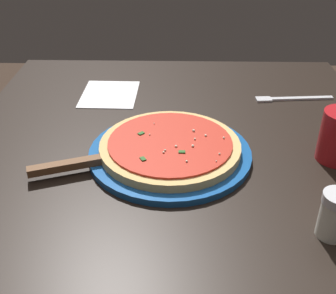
{
  "coord_description": "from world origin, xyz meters",
  "views": [
    {
      "loc": [
        0.7,
        0.0,
        1.21
      ],
      "look_at": [
        0.01,
        -0.01,
        0.79
      ],
      "focal_mm": 45.77,
      "sensor_mm": 36.0,
      "label": 1
    }
  ],
  "objects_px": {
    "napkin_folded_right": "(108,94)",
    "fork": "(288,99)",
    "pizza": "(168,146)",
    "serving_plate": "(168,153)",
    "pizza_server": "(86,163)",
    "parmesan_shaker": "(332,215)"
  },
  "relations": [
    {
      "from": "pizza_server",
      "to": "parmesan_shaker",
      "type": "distance_m",
      "value": 0.42
    },
    {
      "from": "parmesan_shaker",
      "to": "pizza_server",
      "type": "bearing_deg",
      "value": -112.09
    },
    {
      "from": "napkin_folded_right",
      "to": "fork",
      "type": "distance_m",
      "value": 0.44
    },
    {
      "from": "serving_plate",
      "to": "pizza_server",
      "type": "distance_m",
      "value": 0.15
    },
    {
      "from": "serving_plate",
      "to": "napkin_folded_right",
      "type": "xyz_separation_m",
      "value": [
        -0.27,
        -0.15,
        -0.01
      ]
    },
    {
      "from": "parmesan_shaker",
      "to": "fork",
      "type": "bearing_deg",
      "value": 174.82
    },
    {
      "from": "pizza",
      "to": "parmesan_shaker",
      "type": "bearing_deg",
      "value": 49.05
    },
    {
      "from": "fork",
      "to": "parmesan_shaker",
      "type": "height_order",
      "value": "parmesan_shaker"
    },
    {
      "from": "fork",
      "to": "parmesan_shaker",
      "type": "distance_m",
      "value": 0.47
    },
    {
      "from": "pizza",
      "to": "napkin_folded_right",
      "type": "relative_size",
      "value": 1.67
    },
    {
      "from": "fork",
      "to": "serving_plate",
      "type": "bearing_deg",
      "value": -47.85
    },
    {
      "from": "pizza_server",
      "to": "napkin_folded_right",
      "type": "height_order",
      "value": "pizza_server"
    },
    {
      "from": "pizza",
      "to": "fork",
      "type": "height_order",
      "value": "pizza"
    },
    {
      "from": "pizza_server",
      "to": "fork",
      "type": "relative_size",
      "value": 1.19
    },
    {
      "from": "pizza",
      "to": "pizza_server",
      "type": "relative_size",
      "value": 1.19
    },
    {
      "from": "serving_plate",
      "to": "pizza",
      "type": "distance_m",
      "value": 0.02
    },
    {
      "from": "pizza",
      "to": "parmesan_shaker",
      "type": "xyz_separation_m",
      "value": [
        0.21,
        0.24,
        0.02
      ]
    },
    {
      "from": "pizza",
      "to": "fork",
      "type": "bearing_deg",
      "value": 132.15
    },
    {
      "from": "napkin_folded_right",
      "to": "fork",
      "type": "xyz_separation_m",
      "value": [
        0.02,
        0.43,
        0.0
      ]
    },
    {
      "from": "pizza",
      "to": "serving_plate",
      "type": "bearing_deg",
      "value": -130.78
    },
    {
      "from": "pizza",
      "to": "pizza_server",
      "type": "bearing_deg",
      "value": -70.3
    },
    {
      "from": "pizza",
      "to": "napkin_folded_right",
      "type": "xyz_separation_m",
      "value": [
        -0.27,
        -0.15,
        -0.02
      ]
    }
  ]
}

